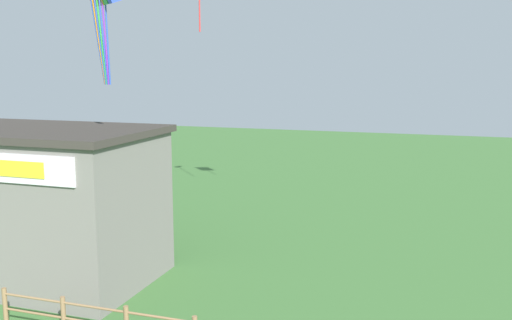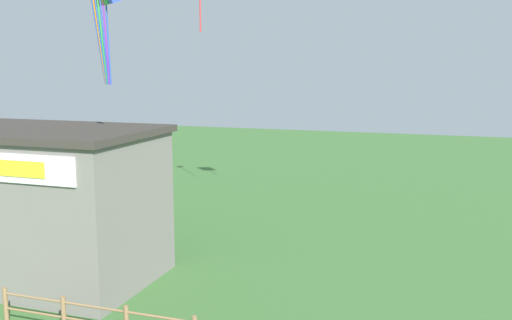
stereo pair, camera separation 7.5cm
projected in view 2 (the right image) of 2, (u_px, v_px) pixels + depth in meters
name	position (u px, v px, depth m)	size (l,w,h in m)	color
seaside_building	(38.00, 203.00, 20.31)	(8.53, 5.26, 5.44)	slate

